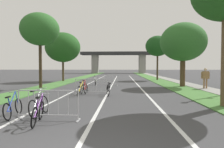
# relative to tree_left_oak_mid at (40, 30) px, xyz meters

# --- Properties ---
(grass_verge_left) EXTENTS (2.32, 69.04, 0.05)m
(grass_verge_left) POSITION_rel_tree_left_oak_mid_xyz_m (0.06, 15.23, -5.07)
(grass_verge_left) COLOR #477A38
(grass_verge_left) RESTS_ON ground
(grass_verge_right) EXTENTS (2.32, 69.04, 0.05)m
(grass_verge_right) POSITION_rel_tree_left_oak_mid_xyz_m (12.10, 15.23, -5.07)
(grass_verge_right) COLOR #477A38
(grass_verge_right) RESTS_ON ground
(sidewalk_path_right) EXTENTS (1.64, 69.04, 0.08)m
(sidewalk_path_right) POSITION_rel_tree_left_oak_mid_xyz_m (14.07, 15.23, -5.05)
(sidewalk_path_right) COLOR gray
(sidewalk_path_right) RESTS_ON ground
(lane_stripe_center) EXTENTS (0.14, 39.94, 0.01)m
(lane_stripe_center) POSITION_rel_tree_left_oak_mid_xyz_m (6.08, 6.96, -5.09)
(lane_stripe_center) COLOR silver
(lane_stripe_center) RESTS_ON ground
(lane_stripe_right_lane) EXTENTS (0.14, 39.94, 0.01)m
(lane_stripe_right_lane) POSITION_rel_tree_left_oak_mid_xyz_m (8.75, 6.96, -5.09)
(lane_stripe_right_lane) COLOR silver
(lane_stripe_right_lane) RESTS_ON ground
(lane_stripe_left_lane) EXTENTS (0.14, 39.94, 0.01)m
(lane_stripe_left_lane) POSITION_rel_tree_left_oak_mid_xyz_m (3.40, 6.96, -5.09)
(lane_stripe_left_lane) COLOR silver
(lane_stripe_left_lane) RESTS_ON ground
(overpass_bridge) EXTENTS (23.42, 4.08, 6.65)m
(overpass_bridge) POSITION_rel_tree_left_oak_mid_xyz_m (6.08, 44.05, -0.20)
(overpass_bridge) COLOR #2D2D30
(overpass_bridge) RESTS_ON ground
(tree_left_oak_mid) EXTENTS (3.30, 3.30, 6.52)m
(tree_left_oak_mid) POSITION_rel_tree_left_oak_mid_xyz_m (0.00, 0.00, 0.00)
(tree_left_oak_mid) COLOR #3D2D1E
(tree_left_oak_mid) RESTS_ON ground
(tree_left_pine_far) EXTENTS (4.52, 4.52, 6.36)m
(tree_left_pine_far) POSITION_rel_tree_left_oak_mid_xyz_m (-0.60, 8.44, -0.66)
(tree_left_pine_far) COLOR #4C3823
(tree_left_pine_far) RESTS_ON ground
(tree_right_oak_near) EXTENTS (4.19, 4.19, 5.97)m
(tree_right_oak_near) POSITION_rel_tree_left_oak_mid_xyz_m (12.77, 1.88, -0.93)
(tree_right_oak_near) COLOR #4C3823
(tree_right_oak_near) RESTS_ON ground
(tree_right_maple_mid) EXTENTS (3.42, 3.42, 6.33)m
(tree_right_maple_mid) POSITION_rel_tree_left_oak_mid_xyz_m (12.18, 11.47, -0.23)
(tree_right_maple_mid) COLOR #3D2D1E
(tree_right_maple_mid) RESTS_ON ground
(crowd_barrier_nearest) EXTENTS (2.15, 0.46, 1.05)m
(crowd_barrier_nearest) POSITION_rel_tree_left_oak_mid_xyz_m (4.54, -10.00, -4.57)
(crowd_barrier_nearest) COLOR #ADADB2
(crowd_barrier_nearest) RESTS_ON ground
(crowd_barrier_second) EXTENTS (2.15, 0.47, 1.05)m
(crowd_barrier_second) POSITION_rel_tree_left_oak_mid_xyz_m (4.99, -3.59, -4.57)
(crowd_barrier_second) COLOR #ADADB2
(crowd_barrier_second) RESTS_ON ground
(crowd_barrier_third) EXTENTS (2.15, 0.46, 1.05)m
(crowd_barrier_third) POSITION_rel_tree_left_oak_mid_xyz_m (5.58, 2.82, -4.57)
(crowd_barrier_third) COLOR #ADADB2
(crowd_barrier_third) RESTS_ON ground
(bicycle_red_0) EXTENTS (0.48, 1.65, 0.98)m
(bicycle_red_0) POSITION_rel_tree_left_oak_mid_xyz_m (4.53, -3.02, -4.71)
(bicycle_red_0) COLOR black
(bicycle_red_0) RESTS_ON ground
(bicycle_silver_1) EXTENTS (0.46, 1.68, 1.03)m
(bicycle_silver_1) POSITION_rel_tree_left_oak_mid_xyz_m (3.97, -9.41, -4.70)
(bicycle_silver_1) COLOR black
(bicycle_silver_1) RESTS_ON ground
(bicycle_black_2) EXTENTS (0.50, 1.69, 0.89)m
(bicycle_black_2) POSITION_rel_tree_left_oak_mid_xyz_m (6.18, -3.98, -4.72)
(bicycle_black_2) COLOR black
(bicycle_black_2) RESTS_ON ground
(bicycle_white_3) EXTENTS (0.50, 1.72, 0.97)m
(bicycle_white_3) POSITION_rel_tree_left_oak_mid_xyz_m (4.33, 3.38, -4.72)
(bicycle_white_3) COLOR black
(bicycle_white_3) RESTS_ON ground
(bicycle_yellow_4) EXTENTS (0.55, 1.68, 0.95)m
(bicycle_yellow_4) POSITION_rel_tree_left_oak_mid_xyz_m (4.39, -4.10, -4.71)
(bicycle_yellow_4) COLOR black
(bicycle_yellow_4) RESTS_ON ground
(bicycle_blue_5) EXTENTS (0.58, 1.61, 0.94)m
(bicycle_blue_5) POSITION_rel_tree_left_oak_mid_xyz_m (3.08, -9.63, -4.74)
(bicycle_blue_5) COLOR black
(bicycle_blue_5) RESTS_ON ground
(bicycle_purple_6) EXTENTS (0.48, 1.61, 0.95)m
(bicycle_purple_6) POSITION_rel_tree_left_oak_mid_xyz_m (4.36, -10.40, -4.72)
(bicycle_purple_6) COLOR black
(bicycle_purple_6) RESTS_ON ground
(pedestrian_pushing_bike) EXTENTS (0.62, 0.42, 1.78)m
(pedestrian_pushing_bike) POSITION_rel_tree_left_oak_mid_xyz_m (14.04, -0.05, -4.01)
(pedestrian_pushing_bike) COLOR olive
(pedestrian_pushing_bike) RESTS_ON ground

